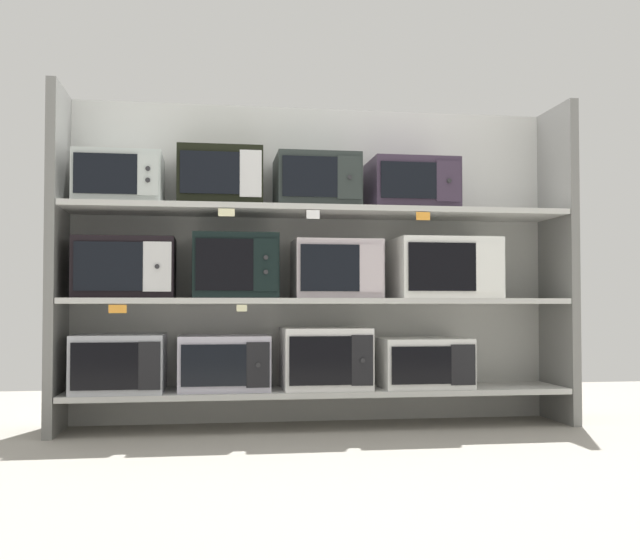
{
  "coord_description": "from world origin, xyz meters",
  "views": [
    {
      "loc": [
        -0.59,
        -4.05,
        0.66
      ],
      "look_at": [
        0.0,
        0.0,
        0.8
      ],
      "focal_mm": 42.2,
      "sensor_mm": 36.0,
      "label": 1
    }
  ],
  "objects_px": {
    "microwave_2": "(325,358)",
    "microwave_11": "(411,186)",
    "microwave_5": "(235,267)",
    "microwave_8": "(120,180)",
    "microwave_1": "(224,363)",
    "microwave_3": "(423,362)",
    "microwave_9": "(220,179)",
    "microwave_7": "(443,269)",
    "microwave_4": "(125,268)",
    "microwave_0": "(120,363)",
    "microwave_10": "(316,183)",
    "microwave_6": "(336,269)"
  },
  "relations": [
    {
      "from": "microwave_2",
      "to": "microwave_11",
      "type": "distance_m",
      "value": 1.07
    },
    {
      "from": "microwave_5",
      "to": "microwave_8",
      "type": "xyz_separation_m",
      "value": [
        -0.61,
        0.0,
        0.45
      ]
    },
    {
      "from": "microwave_2",
      "to": "microwave_5",
      "type": "bearing_deg",
      "value": -180.0
    },
    {
      "from": "microwave_1",
      "to": "microwave_3",
      "type": "xyz_separation_m",
      "value": [
        1.09,
        0.0,
        -0.01
      ]
    },
    {
      "from": "microwave_1",
      "to": "microwave_5",
      "type": "bearing_deg",
      "value": -0.2
    },
    {
      "from": "microwave_1",
      "to": "microwave_9",
      "type": "relative_size",
      "value": 1.08
    },
    {
      "from": "microwave_8",
      "to": "microwave_11",
      "type": "bearing_deg",
      "value": 0.01
    },
    {
      "from": "microwave_7",
      "to": "microwave_8",
      "type": "bearing_deg",
      "value": -180.0
    },
    {
      "from": "microwave_8",
      "to": "microwave_4",
      "type": "bearing_deg",
      "value": -0.02
    },
    {
      "from": "microwave_9",
      "to": "microwave_0",
      "type": "bearing_deg",
      "value": -179.97
    },
    {
      "from": "microwave_9",
      "to": "microwave_10",
      "type": "bearing_deg",
      "value": -0.01
    },
    {
      "from": "microwave_1",
      "to": "microwave_4",
      "type": "bearing_deg",
      "value": -179.98
    },
    {
      "from": "microwave_3",
      "to": "microwave_11",
      "type": "distance_m",
      "value": 0.99
    },
    {
      "from": "microwave_4",
      "to": "microwave_10",
      "type": "distance_m",
      "value": 1.12
    },
    {
      "from": "microwave_6",
      "to": "microwave_9",
      "type": "bearing_deg",
      "value": 179.98
    },
    {
      "from": "microwave_6",
      "to": "microwave_8",
      "type": "relative_size",
      "value": 1.06
    },
    {
      "from": "microwave_8",
      "to": "microwave_7",
      "type": "bearing_deg",
      "value": 0.0
    },
    {
      "from": "microwave_9",
      "to": "microwave_1",
      "type": "bearing_deg",
      "value": -0.2
    },
    {
      "from": "microwave_0",
      "to": "microwave_4",
      "type": "relative_size",
      "value": 0.9
    },
    {
      "from": "microwave_1",
      "to": "microwave_2",
      "type": "height_order",
      "value": "microwave_2"
    },
    {
      "from": "microwave_8",
      "to": "microwave_10",
      "type": "distance_m",
      "value": 1.05
    },
    {
      "from": "microwave_2",
      "to": "microwave_6",
      "type": "bearing_deg",
      "value": 0.01
    },
    {
      "from": "microwave_6",
      "to": "microwave_7",
      "type": "height_order",
      "value": "microwave_7"
    },
    {
      "from": "microwave_3",
      "to": "microwave_9",
      "type": "relative_size",
      "value": 1.1
    },
    {
      "from": "microwave_3",
      "to": "microwave_8",
      "type": "height_order",
      "value": "microwave_8"
    },
    {
      "from": "microwave_3",
      "to": "microwave_6",
      "type": "distance_m",
      "value": 0.71
    },
    {
      "from": "microwave_2",
      "to": "microwave_8",
      "type": "xyz_separation_m",
      "value": [
        -1.1,
        -0.0,
        0.95
      ]
    },
    {
      "from": "microwave_2",
      "to": "microwave_10",
      "type": "xyz_separation_m",
      "value": [
        -0.05,
        0.0,
        0.96
      ]
    },
    {
      "from": "microwave_1",
      "to": "microwave_11",
      "type": "height_order",
      "value": "microwave_11"
    },
    {
      "from": "microwave_2",
      "to": "microwave_4",
      "type": "distance_m",
      "value": 1.17
    },
    {
      "from": "microwave_6",
      "to": "microwave_8",
      "type": "xyz_separation_m",
      "value": [
        -1.16,
        -0.0,
        0.47
      ]
    },
    {
      "from": "microwave_2",
      "to": "microwave_7",
      "type": "distance_m",
      "value": 0.83
    },
    {
      "from": "microwave_3",
      "to": "microwave_6",
      "type": "xyz_separation_m",
      "value": [
        -0.49,
        -0.0,
        0.51
      ]
    },
    {
      "from": "microwave_3",
      "to": "microwave_9",
      "type": "xyz_separation_m",
      "value": [
        -1.12,
        0.0,
        1.0
      ]
    },
    {
      "from": "microwave_4",
      "to": "microwave_8",
      "type": "distance_m",
      "value": 0.47
    },
    {
      "from": "microwave_1",
      "to": "microwave_11",
      "type": "distance_m",
      "value": 1.42
    },
    {
      "from": "microwave_5",
      "to": "microwave_8",
      "type": "bearing_deg",
      "value": 180.0
    },
    {
      "from": "microwave_9",
      "to": "microwave_8",
      "type": "bearing_deg",
      "value": -179.97
    },
    {
      "from": "microwave_5",
      "to": "microwave_6",
      "type": "relative_size",
      "value": 0.95
    },
    {
      "from": "microwave_6",
      "to": "microwave_9",
      "type": "height_order",
      "value": "microwave_9"
    },
    {
      "from": "microwave_2",
      "to": "microwave_5",
      "type": "distance_m",
      "value": 0.7
    },
    {
      "from": "microwave_0",
      "to": "microwave_4",
      "type": "height_order",
      "value": "microwave_4"
    },
    {
      "from": "microwave_5",
      "to": "microwave_7",
      "type": "height_order",
      "value": "microwave_5"
    },
    {
      "from": "microwave_6",
      "to": "microwave_10",
      "type": "xyz_separation_m",
      "value": [
        -0.11,
        0.0,
        0.47
      ]
    },
    {
      "from": "microwave_10",
      "to": "microwave_3",
      "type": "bearing_deg",
      "value": 0.01
    },
    {
      "from": "microwave_6",
      "to": "microwave_1",
      "type": "bearing_deg",
      "value": 179.99
    },
    {
      "from": "microwave_6",
      "to": "microwave_8",
      "type": "height_order",
      "value": "microwave_8"
    },
    {
      "from": "microwave_1",
      "to": "microwave_11",
      "type": "xyz_separation_m",
      "value": [
        1.03,
        0.0,
        0.97
      ]
    },
    {
      "from": "microwave_4",
      "to": "microwave_11",
      "type": "distance_m",
      "value": 1.62
    },
    {
      "from": "microwave_5",
      "to": "microwave_1",
      "type": "bearing_deg",
      "value": 179.8
    }
  ]
}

